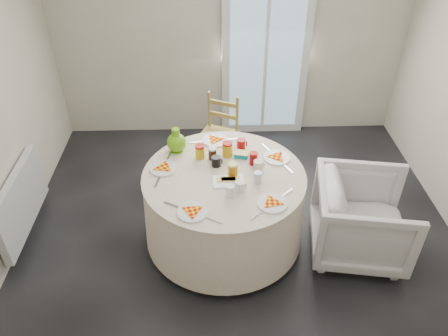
{
  "coord_description": "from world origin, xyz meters",
  "views": [
    {
      "loc": [
        -0.24,
        -2.78,
        2.93
      ],
      "look_at": [
        -0.14,
        0.08,
        0.8
      ],
      "focal_mm": 35.0,
      "sensor_mm": 36.0,
      "label": 1
    }
  ],
  "objects_px": {
    "radiator": "(21,202)",
    "green_pitcher": "(176,137)",
    "wooden_chair": "(218,131)",
    "armchair": "(363,216)",
    "table": "(224,207)"
  },
  "relations": [
    {
      "from": "radiator",
      "to": "green_pitcher",
      "type": "bearing_deg",
      "value": 9.97
    },
    {
      "from": "wooden_chair",
      "to": "armchair",
      "type": "distance_m",
      "value": 1.76
    },
    {
      "from": "table",
      "to": "green_pitcher",
      "type": "bearing_deg",
      "value": 137.8
    },
    {
      "from": "radiator",
      "to": "green_pitcher",
      "type": "distance_m",
      "value": 1.5
    },
    {
      "from": "radiator",
      "to": "green_pitcher",
      "type": "relative_size",
      "value": 4.52
    },
    {
      "from": "armchair",
      "to": "green_pitcher",
      "type": "height_order",
      "value": "green_pitcher"
    },
    {
      "from": "radiator",
      "to": "green_pitcher",
      "type": "xyz_separation_m",
      "value": [
        1.39,
        0.24,
        0.49
      ]
    },
    {
      "from": "radiator",
      "to": "table",
      "type": "xyz_separation_m",
      "value": [
        1.8,
        -0.12,
        -0.01
      ]
    },
    {
      "from": "table",
      "to": "wooden_chair",
      "type": "relative_size",
      "value": 1.66
    },
    {
      "from": "table",
      "to": "armchair",
      "type": "relative_size",
      "value": 1.75
    },
    {
      "from": "wooden_chair",
      "to": "green_pitcher",
      "type": "height_order",
      "value": "green_pitcher"
    },
    {
      "from": "wooden_chair",
      "to": "armchair",
      "type": "xyz_separation_m",
      "value": [
        1.2,
        -1.28,
        -0.08
      ]
    },
    {
      "from": "table",
      "to": "armchair",
      "type": "height_order",
      "value": "armchair"
    },
    {
      "from": "green_pitcher",
      "to": "armchair",
      "type": "bearing_deg",
      "value": -15.72
    },
    {
      "from": "radiator",
      "to": "armchair",
      "type": "bearing_deg",
      "value": -5.87
    }
  ]
}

